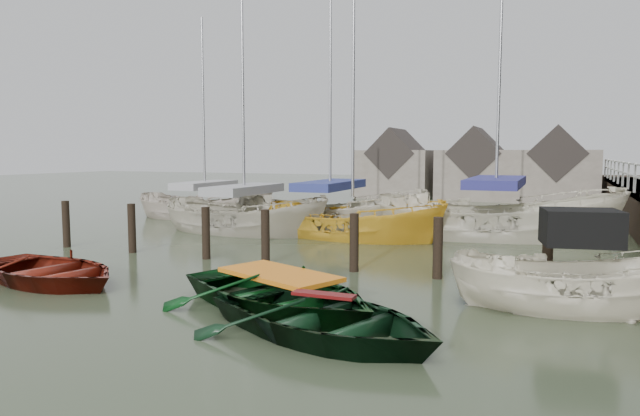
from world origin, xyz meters
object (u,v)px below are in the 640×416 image
at_px(rowboat_red, 50,283).
at_px(sailboat_a, 245,231).
at_px(rowboat_dkgreen, 324,336).
at_px(motorboat, 578,306).
at_px(sailboat_d, 495,236).
at_px(rowboat_green, 280,310).
at_px(sailboat_c, 352,237).
at_px(sailboat_e, 205,217).
at_px(sailboat_b, 330,228).

bearing_deg(rowboat_red, sailboat_a, 11.85).
bearing_deg(rowboat_dkgreen, motorboat, -30.34).
bearing_deg(sailboat_a, sailboat_d, -70.74).
bearing_deg(sailboat_d, sailboat_a, 95.72).
distance_m(rowboat_green, sailboat_a, 10.31).
height_order(sailboat_c, sailboat_e, sailboat_c).
bearing_deg(sailboat_e, rowboat_green, -148.21).
bearing_deg(sailboat_e, rowboat_red, -168.73).
bearing_deg(motorboat, sailboat_b, 33.80).
distance_m(motorboat, sailboat_c, 9.57).
relative_size(motorboat, sailboat_b, 0.41).
bearing_deg(motorboat, sailboat_a, 48.19).
bearing_deg(rowboat_dkgreen, rowboat_green, 70.40).
bearing_deg(sailboat_a, sailboat_e, 54.64).
distance_m(rowboat_red, sailboat_c, 9.69).
distance_m(motorboat, sailboat_d, 9.03).
distance_m(rowboat_red, sailboat_a, 8.60).
bearing_deg(motorboat, sailboat_d, 4.43).
height_order(rowboat_red, motorboat, motorboat).
xyz_separation_m(rowboat_red, sailboat_a, (-0.15, 8.60, 0.06)).
relative_size(sailboat_c, sailboat_e, 1.03).
xyz_separation_m(rowboat_green, sailboat_e, (-9.57, 11.74, 0.06)).
relative_size(rowboat_dkgreen, sailboat_c, 0.41).
relative_size(sailboat_a, sailboat_e, 1.05).
bearing_deg(sailboat_b, sailboat_c, -150.28).
bearing_deg(sailboat_b, sailboat_a, 112.53).
height_order(rowboat_red, sailboat_d, sailboat_d).
height_order(sailboat_a, sailboat_c, sailboat_a).
distance_m(rowboat_green, sailboat_b, 10.88).
relative_size(motorboat, sailboat_a, 0.46).
relative_size(rowboat_green, sailboat_d, 0.37).
height_order(rowboat_red, sailboat_a, sailboat_a).
bearing_deg(rowboat_green, motorboat, -44.73).
xyz_separation_m(rowboat_red, sailboat_b, (2.40, 10.43, 0.06)).
xyz_separation_m(rowboat_red, sailboat_e, (-3.98, 11.78, 0.06)).
bearing_deg(motorboat, sailboat_c, 34.11).
distance_m(sailboat_a, sailboat_b, 3.15).
bearing_deg(rowboat_red, rowboat_dkgreen, -87.54).
bearing_deg(sailboat_b, rowboat_green, -176.15).
bearing_deg(rowboat_green, rowboat_red, 113.16).
bearing_deg(sailboat_d, sailboat_b, 84.63).
relative_size(motorboat, sailboat_e, 0.49).
bearing_deg(sailboat_d, rowboat_green, 157.14).
bearing_deg(rowboat_green, sailboat_d, 9.07).
distance_m(sailboat_b, sailboat_d, 5.83).
distance_m(rowboat_green, motorboat, 5.38).
distance_m(rowboat_green, sailboat_e, 15.15).
bearing_deg(rowboat_green, sailboat_e, 61.97).
distance_m(sailboat_b, sailboat_c, 2.09).
xyz_separation_m(motorboat, sailboat_d, (-2.33, 8.73, -0.03)).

